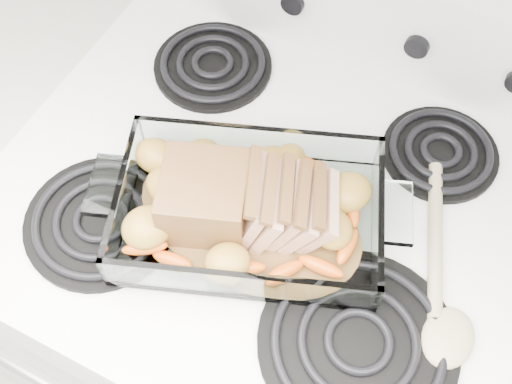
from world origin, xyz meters
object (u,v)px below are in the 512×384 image
at_px(electric_range, 270,306).
at_px(counter_left, 10,185).
at_px(baking_dish, 249,215).
at_px(pork_roast, 234,196).

bearing_deg(electric_range, counter_left, -179.90).
bearing_deg(electric_range, baking_dish, -95.24).
xyz_separation_m(counter_left, pork_roast, (0.64, -0.07, 0.53)).
bearing_deg(counter_left, pork_roast, -6.26).
distance_m(electric_range, counter_left, 0.67).
bearing_deg(baking_dish, electric_range, 64.21).
height_order(counter_left, baking_dish, baking_dish).
bearing_deg(baking_dish, pork_roast, 159.45).
relative_size(electric_range, pork_roast, 4.89).
height_order(electric_range, counter_left, electric_range).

